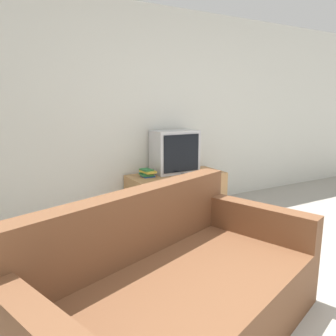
{
  "coord_description": "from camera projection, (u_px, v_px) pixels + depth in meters",
  "views": [
    {
      "loc": [
        -1.59,
        -0.82,
        1.42
      ],
      "look_at": [
        0.15,
        2.26,
        0.71
      ],
      "focal_mm": 35.0,
      "sensor_mm": 36.0,
      "label": 1
    }
  ],
  "objects": [
    {
      "name": "wall_back",
      "position": [
        127.0,
        112.0,
        4.07
      ],
      "size": [
        9.0,
        0.06,
        2.6
      ],
      "color": "silver",
      "rests_on": "ground_plane"
    },
    {
      "name": "tv_stand",
      "position": [
        177.0,
        193.0,
        4.27
      ],
      "size": [
        1.25,
        0.53,
        0.52
      ],
      "color": "tan",
      "rests_on": "ground_plane"
    },
    {
      "name": "television",
      "position": [
        175.0,
        152.0,
        4.25
      ],
      "size": [
        0.59,
        0.35,
        0.55
      ],
      "color": "silver",
      "rests_on": "tv_stand"
    },
    {
      "name": "couch",
      "position": [
        174.0,
        294.0,
        1.98
      ],
      "size": [
        2.12,
        1.56,
        0.86
      ],
      "rotation": [
        0.0,
        0.0,
        0.33
      ],
      "color": "brown",
      "rests_on": "ground_plane"
    },
    {
      "name": "book_stack",
      "position": [
        147.0,
        173.0,
        4.04
      ],
      "size": [
        0.17,
        0.23,
        0.1
      ],
      "color": "#23478E",
      "rests_on": "tv_stand"
    },
    {
      "name": "remote_on_stand",
      "position": [
        186.0,
        175.0,
        4.07
      ],
      "size": [
        0.05,
        0.16,
        0.02
      ],
      "rotation": [
        0.0,
        0.0,
        -0.01
      ],
      "color": "#2D2D2D",
      "rests_on": "tv_stand"
    }
  ]
}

